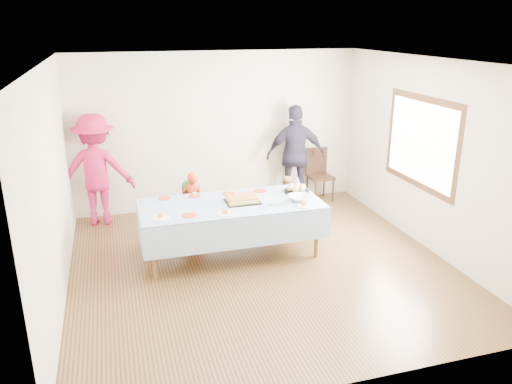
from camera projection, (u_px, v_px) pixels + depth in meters
ground at (261, 264)px, 6.83m from camera, size 5.00×5.00×0.00m
room_walls at (265, 137)px, 6.27m from camera, size 5.04×5.04×2.72m
party_table at (231, 207)px, 6.90m from camera, size 2.50×1.10×0.78m
birthday_cake at (242, 199)px, 6.90m from camera, size 0.47×0.36×0.08m
rolls_tray at (296, 189)px, 7.31m from camera, size 0.37×0.37×0.11m
punch_bowl at (300, 198)px, 6.96m from camera, size 0.31×0.31×0.08m
party_hat at (298, 182)px, 7.52m from camera, size 0.10×0.10×0.17m
fork_pile at (276, 202)px, 6.81m from camera, size 0.24×0.18×0.07m
plate_red_far_a at (164, 198)px, 7.04m from camera, size 0.17×0.17×0.01m
plate_red_far_b at (195, 196)px, 7.14m from camera, size 0.17×0.17×0.01m
plate_red_far_c at (230, 194)px, 7.23m from camera, size 0.20×0.20×0.01m
plate_red_far_d at (260, 191)px, 7.36m from camera, size 0.18×0.18×0.01m
plate_red_near at (190, 215)px, 6.43m from camera, size 0.18×0.18×0.01m
plate_white_left at (161, 218)px, 6.35m from camera, size 0.24×0.24×0.01m
plate_white_mid at (225, 214)px, 6.48m from camera, size 0.22×0.22×0.01m
plate_white_right at (304, 206)px, 6.76m from camera, size 0.20×0.20×0.01m
dining_chair at (319, 171)px, 9.21m from camera, size 0.44×0.44×0.96m
toddler_left at (193, 202)px, 7.80m from camera, size 0.41×0.34×0.96m
toddler_mid at (189, 205)px, 7.93m from camera, size 0.46×0.39×0.79m
toddler_right at (285, 199)px, 8.19m from camera, size 0.44×0.38×0.79m
adult_left at (97, 170)px, 7.98m from camera, size 1.26×0.87×1.80m
adult_right at (296, 155)px, 8.89m from camera, size 1.10×0.58×1.79m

